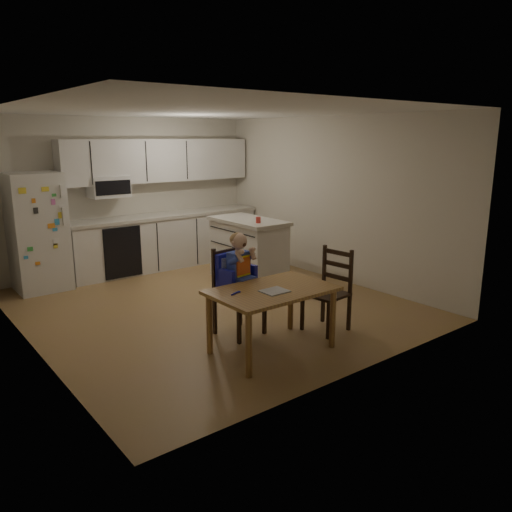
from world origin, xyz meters
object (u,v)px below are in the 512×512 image
object	(u,v)px
red_cup	(258,220)
chair_booster	(236,273)
kitchen_island	(248,250)
dining_table	(272,297)
chair_side	(332,284)
refrigerator	(38,232)

from	to	relation	value
red_cup	chair_booster	world-z (taller)	chair_booster
kitchen_island	red_cup	world-z (taller)	red_cup
kitchen_island	dining_table	distance (m)	2.68
kitchen_island	dining_table	world-z (taller)	kitchen_island
dining_table	chair_booster	bearing A→B (deg)	90.59
kitchen_island	chair_booster	size ratio (longest dim) A/B	1.11
chair_booster	chair_side	xyz separation A→B (m)	(0.95, -0.56, -0.17)
refrigerator	chair_side	distance (m)	4.32
kitchen_island	chair_side	distance (m)	2.26
red_cup	dining_table	bearing A→B (deg)	-124.82
chair_side	refrigerator	bearing A→B (deg)	-155.01
red_cup	dining_table	xyz separation A→B (m)	(-1.32, -1.90, -0.42)
red_cup	kitchen_island	bearing A→B (deg)	75.48
kitchen_island	refrigerator	bearing A→B (deg)	150.84
kitchen_island	chair_side	xyz separation A→B (m)	(-0.47, -2.21, 0.05)
refrigerator	kitchen_island	bearing A→B (deg)	-29.16
kitchen_island	dining_table	size ratio (longest dim) A/B	1.04
kitchen_island	dining_table	xyz separation A→B (m)	(-1.42, -2.27, 0.10)
refrigerator	red_cup	distance (m)	3.19
chair_booster	chair_side	distance (m)	1.12
dining_table	chair_side	size ratio (longest dim) A/B	1.32
refrigerator	dining_table	size ratio (longest dim) A/B	1.35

